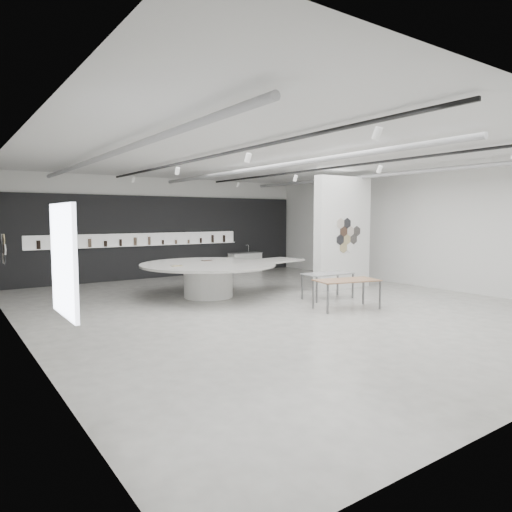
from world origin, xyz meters
TOP-DOWN VIEW (x-y plane):
  - room at (-0.09, -0.00)m, footprint 12.02×14.02m
  - back_wall_display at (-0.08, 6.93)m, footprint 11.80×0.27m
  - partition_column at (3.50, 1.00)m, footprint 2.20×0.38m
  - display_island at (-0.76, 2.07)m, footprint 5.39×4.45m
  - sample_table_wood at (1.19, -1.42)m, footprint 1.73×1.14m
  - sample_table_stone at (1.80, -0.10)m, footprint 1.45×0.77m
  - kitchen_counter at (3.39, 6.53)m, footprint 1.43×0.57m

SIDE VIEW (x-z plane):
  - kitchen_counter at x=3.39m, z-range -0.16..0.97m
  - display_island at x=-0.76m, z-range 0.15..1.15m
  - sample_table_stone at x=1.80m, z-range 0.30..1.04m
  - sample_table_wood at x=1.19m, z-range 0.32..1.06m
  - back_wall_display at x=-0.08m, z-range -0.01..3.09m
  - partition_column at x=3.50m, z-range 0.00..3.60m
  - room at x=-0.09m, z-range 0.16..3.98m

